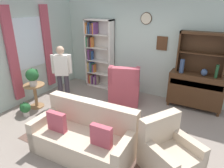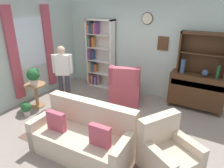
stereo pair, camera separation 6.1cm
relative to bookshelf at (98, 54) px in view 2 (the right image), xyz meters
name	(u,v)px [view 2 (the right image)]	position (x,y,z in m)	size (l,w,h in m)	color
ground_plane	(104,126)	(1.41, -1.94, -1.05)	(5.40, 4.60, 0.02)	gray
wall_back	(143,46)	(1.41, 0.19, 0.36)	(5.00, 0.09, 2.80)	#ADC1B7
wall_left	(21,51)	(-1.11, -1.89, 0.36)	(0.16, 4.20, 2.80)	#ADC1B7
area_rug	(104,135)	(1.61, -2.24, -1.04)	(2.97, 1.86, 0.01)	brown
bookshelf	(98,54)	(0.00, 0.00, 0.00)	(0.90, 0.30, 2.10)	silver
sideboard	(196,90)	(2.99, -0.08, -0.53)	(1.30, 0.45, 0.92)	#422816
sideboard_hutch	(204,48)	(2.99, 0.03, 0.52)	(1.10, 0.26, 1.00)	#422816
vase_tall	(183,66)	(2.60, -0.16, 0.05)	(0.11, 0.11, 0.34)	#33476B
vase_round	(205,73)	(3.12, -0.15, -0.04)	(0.15, 0.15, 0.17)	#33476B
bottle_wine	(218,72)	(3.38, -0.17, 0.03)	(0.07, 0.07, 0.31)	#194223
couch_floral	(84,137)	(1.54, -2.81, -0.73)	(1.83, 0.92, 0.90)	beige
armchair_floral	(168,155)	(2.97, -2.50, -0.75)	(1.05, 1.04, 0.88)	beige
wingback_chair	(125,89)	(1.29, -0.68, -0.66)	(1.00, 1.01, 1.05)	#B74C5B
plant_stand	(36,93)	(-0.59, -2.03, -0.66)	(0.52, 0.52, 0.62)	#997047
potted_plant_large	(33,75)	(-0.55, -2.06, -0.17)	(0.31, 0.31, 0.43)	beige
potted_plant_small	(26,108)	(-0.45, -2.48, -0.84)	(0.25, 0.25, 0.34)	beige
person_reading	(63,71)	(-0.08, -1.52, -0.14)	(0.49, 0.34, 1.56)	#38333D
coffee_table	(114,115)	(1.68, -1.96, -0.69)	(0.80, 0.50, 0.42)	#422816
book_stack	(115,110)	(1.69, -1.93, -0.58)	(0.21, 0.14, 0.08)	#CC7233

